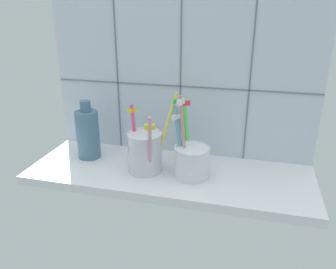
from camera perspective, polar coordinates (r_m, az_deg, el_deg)
counter_slab at (r=77.59cm, az=0.17°, el=-6.85°), size 64.00×22.00×2.00cm
tile_wall_back at (r=81.45cm, az=2.32°, el=10.61°), size 64.00×2.20×45.00cm
toothbrush_cup_left at (r=75.49cm, az=-3.88°, el=-2.71°), size 11.53×9.86×18.25cm
toothbrush_cup_right at (r=73.65cm, az=3.91°, el=-4.12°), size 8.78×10.91×18.06cm
ceramic_vase at (r=83.93cm, az=-13.41°, el=0.18°), size 5.53×5.53×14.39cm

